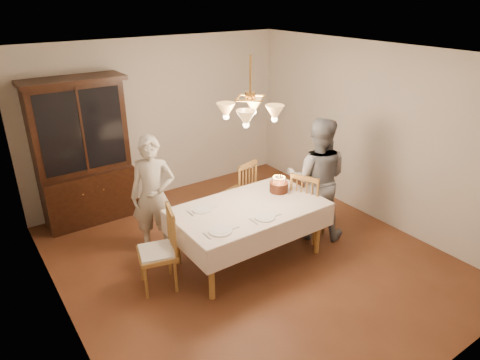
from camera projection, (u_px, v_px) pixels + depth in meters
ground at (249, 257)px, 5.65m from camera, size 5.00×5.00×0.00m
room_shell at (250, 144)px, 5.01m from camera, size 5.00×5.00×5.00m
dining_table at (249, 212)px, 5.38m from camera, size 1.90×1.10×0.76m
china_hutch at (83, 155)px, 6.21m from camera, size 1.38×0.54×2.16m
chair_far_side at (238, 195)px, 6.37m from camera, size 0.54×0.52×1.00m
chair_left_end at (158, 253)px, 4.94m from camera, size 0.52×0.53×1.00m
chair_right_end at (308, 208)px, 5.98m from camera, size 0.56×0.57×1.00m
elderly_woman at (153, 196)px, 5.52m from camera, size 0.70×0.65×1.61m
adult_in_grey at (317, 179)px, 5.87m from camera, size 1.06×1.06×1.73m
birthday_cake at (279, 188)px, 5.69m from camera, size 0.30×0.30×0.23m
place_setting_near_left at (221, 230)px, 4.80m from camera, size 0.42×0.27×0.02m
place_setting_near_right at (266, 217)px, 5.09m from camera, size 0.39×0.25×0.02m
place_setting_far_left at (203, 209)px, 5.27m from camera, size 0.38×0.23×0.02m
chandelier at (250, 111)px, 4.85m from camera, size 0.62×0.62×0.73m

